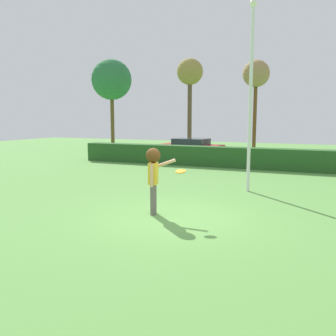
# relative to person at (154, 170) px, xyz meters

# --- Properties ---
(ground_plane) EXTENTS (60.00, 60.00, 0.00)m
(ground_plane) POSITION_rel_person_xyz_m (0.58, -0.03, -1.21)
(ground_plane) COLOR #619C48
(person) EXTENTS (0.71, 0.70, 1.82)m
(person) POSITION_rel_person_xyz_m (0.00, 0.00, 0.00)
(person) COLOR #685F5D
(person) RESTS_ON ground
(frisbee) EXTENTS (0.27, 0.27, 0.08)m
(frisbee) POSITION_rel_person_xyz_m (0.85, -0.17, 0.05)
(frisbee) COLOR orange
(lamppost) EXTENTS (0.24, 0.24, 6.55)m
(lamppost) POSITION_rel_person_xyz_m (1.74, 4.18, 2.38)
(lamppost) COLOR silver
(lamppost) RESTS_ON ground
(hedge_row) EXTENTS (19.60, 0.90, 1.08)m
(hedge_row) POSITION_rel_person_xyz_m (0.58, 10.19, -0.67)
(hedge_row) COLOR #265522
(hedge_row) RESTS_ON ground
(parked_car_red) EXTENTS (4.35, 2.15, 1.25)m
(parked_car_red) POSITION_rel_person_xyz_m (-4.03, 14.11, -0.52)
(parked_car_red) COLOR #B21E1E
(parked_car_red) RESTS_ON ground
(birch_tree) EXTENTS (1.99, 1.99, 7.08)m
(birch_tree) POSITION_rel_person_xyz_m (-5.53, 17.86, 4.65)
(birch_tree) COLOR brown
(birch_tree) RESTS_ON ground
(oak_tree) EXTENTS (3.44, 3.44, 7.58)m
(oak_tree) POSITION_rel_person_xyz_m (-12.95, 18.57, 4.61)
(oak_tree) COLOR brown
(oak_tree) RESTS_ON ground
(bare_elm_tree) EXTENTS (1.92, 1.92, 6.71)m
(bare_elm_tree) POSITION_rel_person_xyz_m (-0.60, 18.12, 4.38)
(bare_elm_tree) COLOR brown
(bare_elm_tree) RESTS_ON ground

